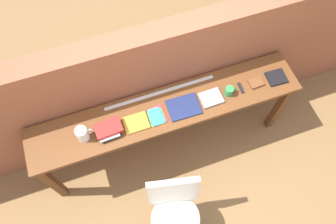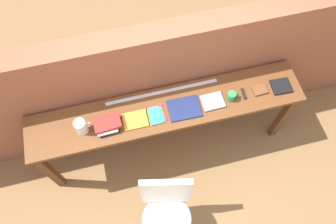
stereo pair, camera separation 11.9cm
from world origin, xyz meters
The scene contains 15 objects.
ground_plane centered at (0.00, 0.00, 0.00)m, with size 40.00×40.00×0.00m, color olive.
brick_wall_back centered at (0.00, 0.64, 0.76)m, with size 6.00×0.20×1.52m, color #935138.
sideboard centered at (0.00, 0.30, 0.74)m, with size 2.50×0.44×0.88m.
chair_white_moulded centered at (-0.20, -0.49, 0.53)m, with size 0.53×0.54×0.89m.
pitcher_white centered at (-0.75, 0.27, 0.96)m, with size 0.14×0.10×0.18m.
book_stack_leftmost centered at (-0.53, 0.25, 0.92)m, with size 0.23×0.18×0.09m.
magazine_cycling centered at (-0.29, 0.25, 0.89)m, with size 0.21×0.17×0.02m, color gold.
pamphlet_pile_colourful centered at (-0.10, 0.25, 0.89)m, with size 0.16×0.19×0.01m.
book_open_centre centered at (0.15, 0.26, 0.89)m, with size 0.28×0.22×0.02m, color navy.
book_grey_hardcover centered at (0.41, 0.26, 0.89)m, with size 0.20×0.16×0.03m, color #9E9EA3.
mug centered at (0.59, 0.25, 0.92)m, with size 0.11×0.08×0.09m.
multitool_folded centered at (0.71, 0.27, 0.89)m, with size 0.02×0.11×0.02m, color black.
leather_journal_brown centered at (0.87, 0.27, 0.89)m, with size 0.13×0.10×0.02m, color brown.
book_repair_rightmost centered at (1.07, 0.26, 0.89)m, with size 0.17×0.16×0.02m, color black.
ruler_metal_back_edge centered at (0.00, 0.47, 0.88)m, with size 1.04×0.03×0.00m, color silver.
Camera 1 is at (-0.42, -0.95, 3.47)m, focal length 35.00 mm.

